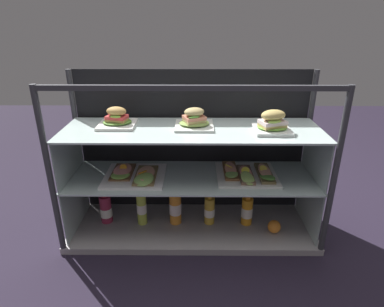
% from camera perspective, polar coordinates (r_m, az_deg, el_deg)
% --- Properties ---
extents(ground_plane, '(6.00, 6.00, 0.02)m').
position_cam_1_polar(ground_plane, '(2.07, 0.00, -13.36)').
color(ground_plane, black).
rests_on(ground_plane, ground).
extents(case_base_deck, '(1.45, 0.47, 0.04)m').
position_cam_1_polar(case_base_deck, '(2.05, 0.00, -12.70)').
color(case_base_deck, '#A49D9E').
rests_on(case_base_deck, ground).
extents(case_frame, '(1.45, 0.47, 0.94)m').
position_cam_1_polar(case_frame, '(1.95, 0.03, 1.65)').
color(case_frame, '#333338').
rests_on(case_frame, ground).
extents(riser_lower_tier, '(1.38, 0.41, 0.32)m').
position_cam_1_polar(riser_lower_tier, '(1.96, 0.00, -8.45)').
color(riser_lower_tier, silver).
rests_on(riser_lower_tier, case_base_deck).
extents(shelf_lower_glass, '(1.40, 0.43, 0.01)m').
position_cam_1_polar(shelf_lower_glass, '(1.87, 0.00, -4.16)').
color(shelf_lower_glass, silver).
rests_on(shelf_lower_glass, riser_lower_tier).
extents(riser_upper_tier, '(1.38, 0.41, 0.28)m').
position_cam_1_polar(riser_upper_tier, '(1.81, 0.00, -0.15)').
color(riser_upper_tier, silver).
rests_on(riser_upper_tier, shelf_lower_glass).
extents(shelf_upper_glass, '(1.40, 0.43, 0.01)m').
position_cam_1_polar(shelf_upper_glass, '(1.76, 0.00, 4.12)').
color(shelf_upper_glass, silver).
rests_on(shelf_upper_glass, riser_upper_tier).
extents(plated_roll_sandwich_near_right_corner, '(0.20, 0.20, 0.11)m').
position_cam_1_polar(plated_roll_sandwich_near_right_corner, '(1.85, -12.95, 5.82)').
color(plated_roll_sandwich_near_right_corner, white).
rests_on(plated_roll_sandwich_near_right_corner, shelf_upper_glass).
extents(plated_roll_sandwich_far_right, '(0.21, 0.21, 0.11)m').
position_cam_1_polar(plated_roll_sandwich_far_right, '(1.79, 0.38, 5.81)').
color(plated_roll_sandwich_far_right, white).
rests_on(plated_roll_sandwich_far_right, shelf_upper_glass).
extents(plated_roll_sandwich_center, '(0.19, 0.19, 0.12)m').
position_cam_1_polar(plated_roll_sandwich_center, '(1.76, 13.88, 5.17)').
color(plated_roll_sandwich_center, white).
rests_on(plated_roll_sandwich_center, shelf_upper_glass).
extents(open_sandwich_tray_far_left, '(0.34, 0.32, 0.06)m').
position_cam_1_polar(open_sandwich_tray_far_left, '(1.88, -10.01, -3.66)').
color(open_sandwich_tray_far_left, white).
rests_on(open_sandwich_tray_far_left, shelf_lower_glass).
extents(open_sandwich_tray_mid_left, '(0.34, 0.32, 0.06)m').
position_cam_1_polar(open_sandwich_tray_mid_left, '(1.89, 9.60, -3.49)').
color(open_sandwich_tray_mid_left, white).
rests_on(open_sandwich_tray_mid_left, shelf_lower_glass).
extents(juice_bottle_near_post, '(0.07, 0.07, 0.23)m').
position_cam_1_polar(juice_bottle_near_post, '(2.09, -14.80, -9.24)').
color(juice_bottle_near_post, '#982744').
rests_on(juice_bottle_near_post, case_base_deck).
extents(juice_bottle_front_left_end, '(0.06, 0.06, 0.26)m').
position_cam_1_polar(juice_bottle_front_left_end, '(2.02, -8.77, -9.36)').
color(juice_bottle_front_left_end, '#BACC47').
rests_on(juice_bottle_front_left_end, case_base_deck).
extents(juice_bottle_front_second, '(0.07, 0.07, 0.26)m').
position_cam_1_polar(juice_bottle_front_second, '(2.01, -2.93, -9.36)').
color(juice_bottle_front_second, orange).
rests_on(juice_bottle_front_second, case_base_deck).
extents(juice_bottle_back_center, '(0.06, 0.06, 0.23)m').
position_cam_1_polar(juice_bottle_back_center, '(2.01, 3.07, -9.81)').
color(juice_bottle_back_center, gold).
rests_on(juice_bottle_back_center, case_base_deck).
extents(juice_bottle_tucked_behind, '(0.07, 0.07, 0.23)m').
position_cam_1_polar(juice_bottle_tucked_behind, '(2.03, 9.57, -9.74)').
color(juice_bottle_tucked_behind, orange).
rests_on(juice_bottle_tucked_behind, case_base_deck).
extents(orange_fruit_beside_bottles, '(0.08, 0.08, 0.08)m').
position_cam_1_polar(orange_fruit_beside_bottles, '(2.02, 14.15, -12.25)').
color(orange_fruit_beside_bottles, orange).
rests_on(orange_fruit_beside_bottles, case_base_deck).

